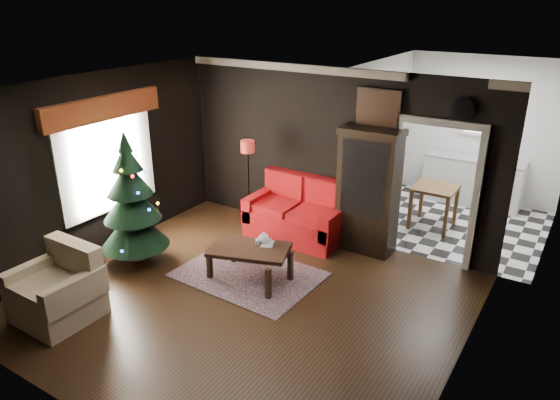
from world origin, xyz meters
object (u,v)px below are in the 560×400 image
Objects in this scene: coffee_table at (250,263)px; armchair at (55,286)px; teapot at (264,238)px; kitchen_table at (433,207)px; loveseat at (297,210)px; wall_clock at (462,109)px; curio_cabinet at (368,194)px; christmas_tree at (131,199)px; floor_lamp at (248,183)px.

armchair is at bearing -125.76° from coffee_table.
kitchen_table is at bearing 62.47° from teapot.
coffee_table is (0.14, -1.55, -0.24)m from loveseat.
armchair is at bearing -124.81° from teapot.
wall_clock is at bearing 47.95° from armchair.
curio_cabinet is 1.67m from kitchen_table.
christmas_tree is at bearing -158.50° from teapot.
curio_cabinet is (1.15, 0.22, 0.45)m from loveseat.
wall_clock reaches higher than floor_lamp.
loveseat is 2.45m from kitchen_table.
christmas_tree is at bearing -140.34° from curio_cabinet.
loveseat is 3.86m from armchair.
armchair is (-1.35, -3.62, -0.04)m from loveseat.
loveseat is 1.36m from teapot.
coffee_table is at bearing -84.71° from loveseat.
loveseat is at bearing 100.37° from teapot.
floor_lamp is at bearing -170.66° from curio_cabinet.
armchair is 2.56m from coffee_table.
christmas_tree is 10.79× the size of teapot.
armchair is 5.79m from wall_clock.
curio_cabinet is 2.15m from coffee_table.
loveseat is at bearing -137.49° from kitchen_table.
coffee_table is 0.41m from teapot.
curio_cabinet is at bearing 9.34° from floor_lamp.
curio_cabinet reaches higher than kitchen_table.
coffee_table is (1.04, -1.44, -0.57)m from floor_lamp.
curio_cabinet reaches higher than loveseat.
wall_clock reaches higher than christmas_tree.
wall_clock is at bearing -66.25° from kitchen_table.
wall_clock is at bearing 31.92° from christmas_tree.
christmas_tree is at bearing -110.05° from floor_lamp.
loveseat is 1.14× the size of floor_lamp.
teapot reaches higher than coffee_table.
curio_cabinet is 0.99× the size of christmas_tree.
wall_clock reaches higher than kitchen_table.
loveseat is 5.31× the size of wall_clock.
christmas_tree is at bearing -127.85° from loveseat.
coffee_table is at bearing 16.25° from christmas_tree.
loveseat reaches higher than kitchen_table.
teapot is at bearing 65.29° from coffee_table.
armchair reaches higher than kitchen_table.
kitchen_table is (3.40, 3.71, -0.68)m from christmas_tree.
wall_clock is (2.11, 1.73, 1.79)m from teapot.
floor_lamp is 2.00× the size of kitchen_table.
christmas_tree is 4.84m from wall_clock.
floor_lamp reaches higher than teapot.
kitchen_table is (2.69, 1.77, -0.45)m from floor_lamp.
kitchen_table is at bearing 47.49° from christmas_tree.
christmas_tree reaches higher than coffee_table.
armchair reaches higher than teapot.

